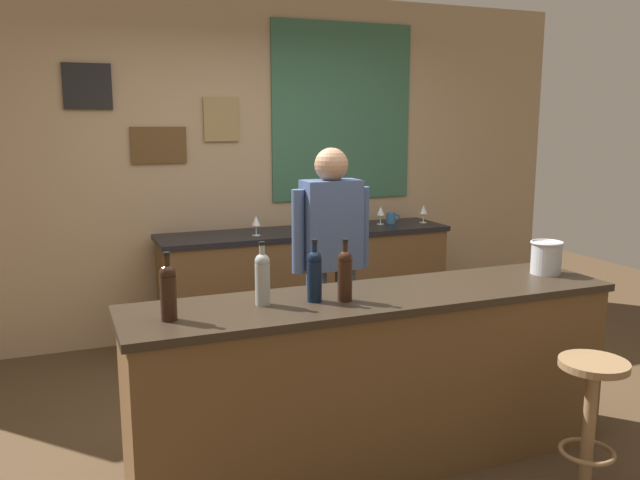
# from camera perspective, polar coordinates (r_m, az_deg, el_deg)

# --- Properties ---
(ground_plane) EXTENTS (10.00, 10.00, 0.00)m
(ground_plane) POSITION_cam_1_polar(r_m,az_deg,el_deg) (4.00, 2.06, -16.13)
(ground_plane) COLOR #4C3823
(back_wall) EXTENTS (6.00, 0.09, 2.80)m
(back_wall) POSITION_cam_1_polar(r_m,az_deg,el_deg) (5.50, -6.32, 6.57)
(back_wall) COLOR tan
(back_wall) RESTS_ON ground_plane
(bar_counter) EXTENTS (2.55, 0.60, 0.92)m
(bar_counter) POSITION_cam_1_polar(r_m,az_deg,el_deg) (3.48, 4.87, -12.03)
(bar_counter) COLOR brown
(bar_counter) RESTS_ON ground_plane
(side_counter) EXTENTS (2.40, 0.56, 0.90)m
(side_counter) POSITION_cam_1_polar(r_m,az_deg,el_deg) (5.42, -1.20, -3.82)
(side_counter) COLOR brown
(side_counter) RESTS_ON ground_plane
(bartender) EXTENTS (0.52, 0.21, 1.62)m
(bartender) POSITION_cam_1_polar(r_m,az_deg,el_deg) (4.13, 0.97, -1.45)
(bartender) COLOR #384766
(bartender) RESTS_ON ground_plane
(bar_stool) EXTENTS (0.32, 0.32, 0.68)m
(bar_stool) POSITION_cam_1_polar(r_m,az_deg,el_deg) (3.44, 22.52, -13.12)
(bar_stool) COLOR olive
(bar_stool) RESTS_ON ground_plane
(wine_bottle_a) EXTENTS (0.07, 0.07, 0.31)m
(wine_bottle_a) POSITION_cam_1_polar(r_m,az_deg,el_deg) (2.94, -13.10, -4.29)
(wine_bottle_a) COLOR black
(wine_bottle_a) RESTS_ON bar_counter
(wine_bottle_b) EXTENTS (0.07, 0.07, 0.31)m
(wine_bottle_b) POSITION_cam_1_polar(r_m,az_deg,el_deg) (3.11, -5.04, -3.23)
(wine_bottle_b) COLOR #999E99
(wine_bottle_b) RESTS_ON bar_counter
(wine_bottle_c) EXTENTS (0.07, 0.07, 0.31)m
(wine_bottle_c) POSITION_cam_1_polar(r_m,az_deg,el_deg) (3.16, -0.48, -2.98)
(wine_bottle_c) COLOR black
(wine_bottle_c) RESTS_ON bar_counter
(wine_bottle_d) EXTENTS (0.07, 0.07, 0.31)m
(wine_bottle_d) POSITION_cam_1_polar(r_m,az_deg,el_deg) (3.17, 2.19, -2.93)
(wine_bottle_d) COLOR black
(wine_bottle_d) RESTS_ON bar_counter
(ice_bucket) EXTENTS (0.19, 0.19, 0.19)m
(ice_bucket) POSITION_cam_1_polar(r_m,az_deg,el_deg) (3.94, 19.12, -1.39)
(ice_bucket) COLOR #B7BABF
(ice_bucket) RESTS_ON bar_counter
(wine_glass_a) EXTENTS (0.07, 0.07, 0.16)m
(wine_glass_a) POSITION_cam_1_polar(r_m,az_deg,el_deg) (5.08, -5.60, 1.61)
(wine_glass_a) COLOR silver
(wine_glass_a) RESTS_ON side_counter
(wine_glass_b) EXTENTS (0.07, 0.07, 0.16)m
(wine_glass_b) POSITION_cam_1_polar(r_m,az_deg,el_deg) (5.25, -0.36, 1.94)
(wine_glass_b) COLOR silver
(wine_glass_b) RESTS_ON side_counter
(wine_glass_c) EXTENTS (0.07, 0.07, 0.16)m
(wine_glass_c) POSITION_cam_1_polar(r_m,az_deg,el_deg) (5.48, 3.99, 2.28)
(wine_glass_c) COLOR silver
(wine_glass_c) RESTS_ON side_counter
(wine_glass_d) EXTENTS (0.07, 0.07, 0.16)m
(wine_glass_d) POSITION_cam_1_polar(r_m,az_deg,el_deg) (5.63, 5.31, 2.48)
(wine_glass_d) COLOR silver
(wine_glass_d) RESTS_ON side_counter
(wine_glass_e) EXTENTS (0.07, 0.07, 0.16)m
(wine_glass_e) POSITION_cam_1_polar(r_m,az_deg,el_deg) (5.76, 9.01, 2.58)
(wine_glass_e) COLOR silver
(wine_glass_e) RESTS_ON side_counter
(coffee_mug) EXTENTS (0.12, 0.08, 0.09)m
(coffee_mug) POSITION_cam_1_polar(r_m,az_deg,el_deg) (5.69, 6.23, 1.92)
(coffee_mug) COLOR #336699
(coffee_mug) RESTS_ON side_counter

